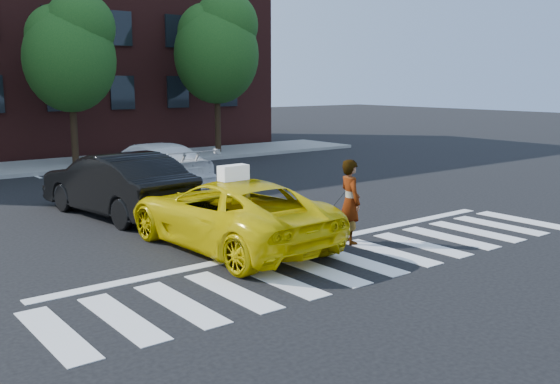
% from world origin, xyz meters
% --- Properties ---
extents(ground, '(120.00, 120.00, 0.00)m').
position_xyz_m(ground, '(0.00, 0.00, 0.00)').
color(ground, black).
rests_on(ground, ground).
extents(crosswalk, '(13.00, 2.40, 0.01)m').
position_xyz_m(crosswalk, '(0.00, 0.00, 0.01)').
color(crosswalk, silver).
rests_on(crosswalk, ground).
extents(stop_line, '(12.00, 0.30, 0.01)m').
position_xyz_m(stop_line, '(0.00, 1.60, 0.01)').
color(stop_line, silver).
rests_on(stop_line, ground).
extents(sidewalk_far, '(30.00, 4.00, 0.15)m').
position_xyz_m(sidewalk_far, '(0.00, 17.50, 0.07)').
color(sidewalk_far, slate).
rests_on(sidewalk_far, ground).
extents(building, '(26.00, 10.00, 12.00)m').
position_xyz_m(building, '(0.00, 25.00, 6.00)').
color(building, '#411917').
rests_on(building, ground).
extents(tree_mid, '(3.69, 3.69, 7.10)m').
position_xyz_m(tree_mid, '(0.53, 17.00, 4.85)').
color(tree_mid, black).
rests_on(tree_mid, ground).
extents(tree_right, '(4.00, 4.00, 7.70)m').
position_xyz_m(tree_right, '(7.53, 17.00, 5.26)').
color(tree_right, black).
rests_on(tree_right, ground).
extents(taxi, '(2.70, 5.46, 1.49)m').
position_xyz_m(taxi, '(-1.40, 2.50, 0.74)').
color(taxi, '#DCC104').
rests_on(taxi, ground).
extents(black_sedan, '(2.46, 5.35, 1.70)m').
position_xyz_m(black_sedan, '(-2.00, 7.00, 0.85)').
color(black_sedan, black).
rests_on(black_sedan, ground).
extents(white_suv, '(2.47, 5.49, 1.56)m').
position_xyz_m(white_suv, '(0.56, 10.17, 0.78)').
color(white_suv, white).
rests_on(white_suv, ground).
extents(woman, '(0.64, 0.79, 1.87)m').
position_xyz_m(woman, '(0.88, 1.10, 0.94)').
color(woman, '#999999').
rests_on(woman, ground).
extents(dog, '(0.52, 0.25, 0.30)m').
position_xyz_m(dog, '(-0.38, 1.09, 0.17)').
color(dog, olive).
rests_on(dog, ground).
extents(taxi_sign, '(0.66, 0.31, 0.32)m').
position_xyz_m(taxi_sign, '(-1.40, 2.30, 1.65)').
color(taxi_sign, white).
rests_on(taxi_sign, taxi).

